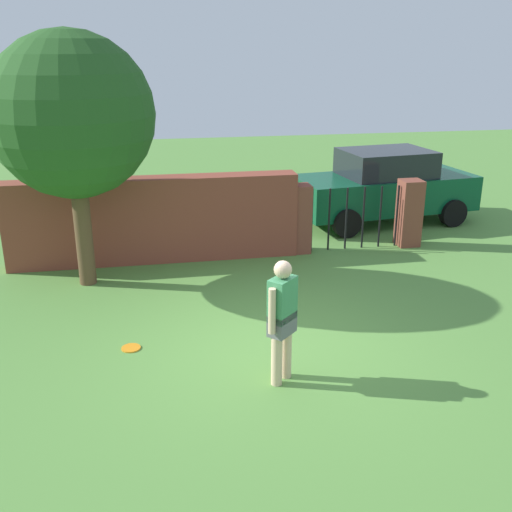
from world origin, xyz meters
name	(u,v)px	position (x,y,z in m)	size (l,w,h in m)	color
ground_plane	(273,348)	(0.00, 0.00, 0.00)	(40.00, 40.00, 0.00)	#568C3D
brick_wall	(154,220)	(-1.50, 3.99, 0.83)	(5.57, 0.50, 1.66)	brown
tree	(72,116)	(-2.74, 3.00, 2.93)	(2.72, 2.72, 4.31)	brown
person	(282,316)	(-0.07, -0.84, 0.90)	(0.41, 0.41, 1.62)	beige
fence_gate	(355,216)	(2.57, 3.99, 0.70)	(2.82, 0.44, 1.40)	brown
car	(384,186)	(3.91, 5.76, 0.86)	(4.38, 2.34, 1.72)	#0C4C2D
frisbee_orange	(131,348)	(-1.96, 0.36, 0.01)	(0.27, 0.27, 0.02)	orange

